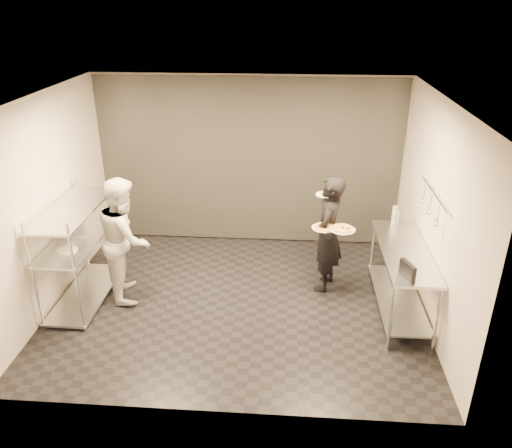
# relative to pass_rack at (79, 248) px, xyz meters

# --- Properties ---
(room_shell) EXTENTS (5.00, 4.00, 2.80)m
(room_shell) POSITION_rel_pass_rack_xyz_m (2.15, 1.18, 0.63)
(room_shell) COLOR black
(room_shell) RESTS_ON ground
(pass_rack) EXTENTS (0.60, 1.60, 1.50)m
(pass_rack) POSITION_rel_pass_rack_xyz_m (0.00, 0.00, 0.00)
(pass_rack) COLOR silver
(pass_rack) RESTS_ON ground
(prep_counter) EXTENTS (0.60, 1.80, 0.92)m
(prep_counter) POSITION_rel_pass_rack_xyz_m (4.33, 0.00, -0.14)
(prep_counter) COLOR silver
(prep_counter) RESTS_ON ground
(utensil_rail) EXTENTS (0.07, 1.20, 0.31)m
(utensil_rail) POSITION_rel_pass_rack_xyz_m (4.58, 0.00, 0.78)
(utensil_rail) COLOR silver
(utensil_rail) RESTS_ON room_shell
(waiter) EXTENTS (0.57, 0.71, 1.70)m
(waiter) POSITION_rel_pass_rack_xyz_m (3.38, 0.52, 0.08)
(waiter) COLOR black
(waiter) RESTS_ON ground
(chef) EXTENTS (0.87, 0.99, 1.74)m
(chef) POSITION_rel_pass_rack_xyz_m (0.60, 0.15, 0.10)
(chef) COLOR silver
(chef) RESTS_ON ground
(pizza_plate_near) EXTENTS (0.31, 0.31, 0.05)m
(pizza_plate_near) POSITION_rel_pass_rack_xyz_m (3.30, 0.33, 0.28)
(pizza_plate_near) COLOR white
(pizza_plate_near) RESTS_ON waiter
(pizza_plate_far) EXTENTS (0.34, 0.34, 0.05)m
(pizza_plate_far) POSITION_rel_pass_rack_xyz_m (3.55, 0.26, 0.30)
(pizza_plate_far) COLOR white
(pizza_plate_far) RESTS_ON waiter
(salad_plate) EXTENTS (0.27, 0.27, 0.07)m
(salad_plate) POSITION_rel_pass_rack_xyz_m (3.33, 0.85, 0.57)
(salad_plate) COLOR white
(salad_plate) RESTS_ON waiter
(pos_monitor) EXTENTS (0.15, 0.28, 0.20)m
(pos_monitor) POSITION_rel_pass_rack_xyz_m (4.21, -0.72, 0.25)
(pos_monitor) COLOR black
(pos_monitor) RESTS_ON prep_counter
(bottle_green) EXTENTS (0.07, 0.07, 0.27)m
(bottle_green) POSITION_rel_pass_rack_xyz_m (4.32, 0.80, 0.28)
(bottle_green) COLOR #919E91
(bottle_green) RESTS_ON prep_counter
(bottle_clear) EXTENTS (0.06, 0.06, 0.19)m
(bottle_clear) POSITION_rel_pass_rack_xyz_m (4.37, 0.80, 0.25)
(bottle_clear) COLOR #919E91
(bottle_clear) RESTS_ON prep_counter
(bottle_dark) EXTENTS (0.06, 0.06, 0.19)m
(bottle_dark) POSITION_rel_pass_rack_xyz_m (4.35, 0.80, 0.25)
(bottle_dark) COLOR black
(bottle_dark) RESTS_ON prep_counter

